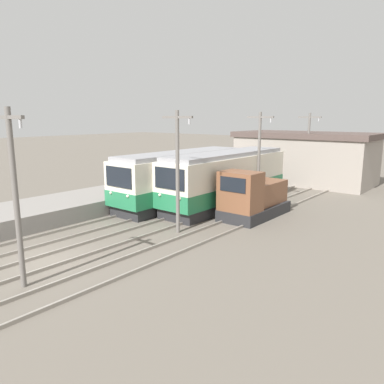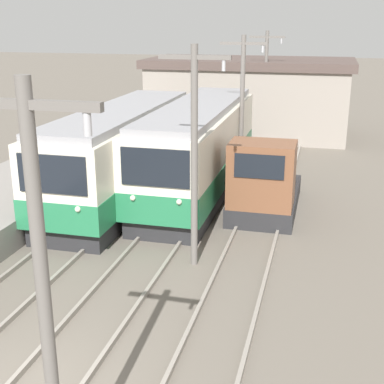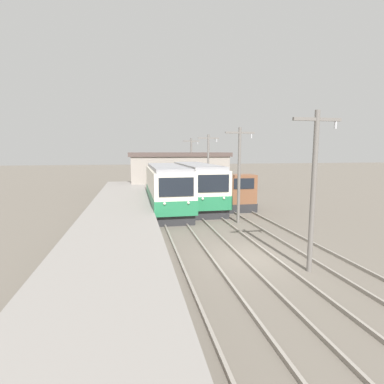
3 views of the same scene
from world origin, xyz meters
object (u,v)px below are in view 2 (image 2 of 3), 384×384
Objects in this scene: commuter_train_center at (198,153)px; catenary_mast_mid at (195,150)px; catenary_mast_far at (242,105)px; commuter_train_left at (122,158)px; shunting_locomotive at (266,180)px; catenary_mast_distant at (265,83)px; catenary_mast_near at (44,293)px.

commuter_train_center is 7.15m from catenary_mast_mid.
catenary_mast_mid is 8.49m from catenary_mast_far.
commuter_train_left is 7.07m from catenary_mast_mid.
shunting_locomotive is (5.80, -0.06, -0.52)m from commuter_train_left.
commuter_train_left reaches higher than shunting_locomotive.
commuter_train_left is 5.82m from shunting_locomotive.
catenary_mast_mid and catenary_mast_distant have the same top height.
catenary_mast_far is (0.00, 8.49, 0.00)m from catenary_mast_mid.
catenary_mast_near is (-1.49, -13.74, 2.32)m from shunting_locomotive.
commuter_train_center is 1.81× the size of catenary_mast_mid.
catenary_mast_mid is at bearing -90.00° from catenary_mast_far.
catenary_mast_near and catenary_mast_far have the same top height.
catenary_mast_mid is (-1.49, -5.24, 2.32)m from shunting_locomotive.
commuter_train_center is 1.81× the size of catenary_mast_near.
catenary_mast_near is 16.99m from catenary_mast_far.
shunting_locomotive is 0.80× the size of catenary_mast_near.
catenary_mast_near is 1.00× the size of catenary_mast_far.
catenary_mast_distant reaches higher than commuter_train_center.
catenary_mast_mid is 1.00× the size of catenary_mast_distant.
commuter_train_left is 14.57m from catenary_mast_near.
catenary_mast_far is 8.49m from catenary_mast_distant.
catenary_mast_far is at bearing 90.00° from catenary_mast_mid.
catenary_mast_distant is at bearing 90.00° from catenary_mast_far.
catenary_mast_mid is at bearing 90.00° from catenary_mast_near.
catenary_mast_far reaches higher than commuter_train_left.
catenary_mast_far reaches higher than shunting_locomotive.
commuter_train_left is at bearing 107.34° from catenary_mast_near.
catenary_mast_distant is (0.00, 16.99, 0.00)m from catenary_mast_mid.
commuter_train_center is (2.80, 1.45, 0.02)m from commuter_train_left.
commuter_train_left is 3.15m from commuter_train_center.
commuter_train_left is 12.58m from catenary_mast_distant.
catenary_mast_near is at bearing -90.00° from catenary_mast_far.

